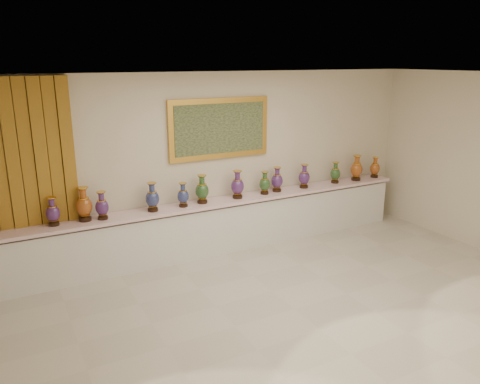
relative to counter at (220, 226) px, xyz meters
name	(u,v)px	position (x,y,z in m)	size (l,w,h in m)	color
ground	(294,309)	(0.00, -2.27, -0.44)	(8.00, 8.00, 0.00)	beige
room	(54,175)	(-2.53, 0.17, 1.16)	(8.00, 8.00, 8.00)	beige
counter	(220,226)	(0.00, 0.00, 0.00)	(7.28, 0.48, 0.90)	white
vase_1	(53,213)	(-2.62, 0.01, 0.65)	(0.23, 0.23, 0.42)	black
vase_2	(84,206)	(-2.18, 0.00, 0.69)	(0.27, 0.27, 0.51)	black
vase_3	(102,207)	(-1.94, -0.05, 0.65)	(0.20, 0.20, 0.42)	black
vase_4	(152,198)	(-1.16, -0.03, 0.67)	(0.26, 0.26, 0.46)	black
vase_5	(183,196)	(-0.66, -0.04, 0.64)	(0.23, 0.23, 0.40)	black
vase_6	(202,191)	(-0.31, 0.00, 0.68)	(0.28, 0.28, 0.47)	black
vase_7	(237,186)	(0.33, -0.03, 0.68)	(0.27, 0.27, 0.48)	black
vase_8	(265,184)	(0.87, -0.03, 0.65)	(0.21, 0.21, 0.41)	black
vase_9	(277,181)	(1.15, 0.01, 0.66)	(0.26, 0.26, 0.44)	black
vase_10	(304,177)	(1.73, -0.02, 0.66)	(0.23, 0.23, 0.44)	black
vase_11	(335,174)	(2.46, -0.01, 0.65)	(0.22, 0.22, 0.41)	black
vase_12	(356,169)	(2.95, -0.04, 0.69)	(0.25, 0.25, 0.50)	black
vase_13	(375,168)	(3.44, -0.03, 0.65)	(0.25, 0.25, 0.42)	black
label_card	(189,208)	(-0.61, -0.14, 0.47)	(0.10, 0.06, 0.00)	white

